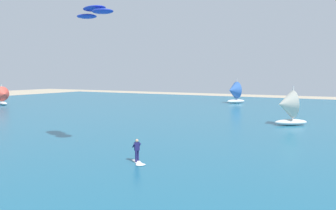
{
  "coord_description": "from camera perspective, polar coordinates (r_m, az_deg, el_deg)",
  "views": [
    {
      "loc": [
        12.14,
        0.26,
        6.4
      ],
      "look_at": [
        -0.61,
        22.84,
        4.13
      ],
      "focal_mm": 37.69,
      "sensor_mm": 36.0,
      "label": 1
    }
  ],
  "objects": [
    {
      "name": "sailboat_mid_right",
      "position": [
        79.45,
        -25.09,
        1.39
      ],
      "size": [
        3.78,
        3.31,
        4.26
      ],
      "color": "silver",
      "rests_on": "ocean"
    },
    {
      "name": "ocean",
      "position": [
        53.37,
        16.11,
        -2.03
      ],
      "size": [
        160.0,
        90.0,
        0.1
      ],
      "primitive_type": "cube",
      "color": "#1E607F",
      "rests_on": "ground"
    },
    {
      "name": "sailboat_far_right",
      "position": [
        77.93,
        10.55,
        2.06
      ],
      "size": [
        4.47,
        4.75,
        5.28
      ],
      "color": "silver",
      "rests_on": "ocean"
    },
    {
      "name": "kitesurfer",
      "position": [
        25.46,
        -4.93,
        -7.95
      ],
      "size": [
        1.85,
        1.7,
        1.67
      ],
      "color": "white",
      "rests_on": "ocean"
    },
    {
      "name": "kite",
      "position": [
        30.64,
        -11.83,
        14.55
      ],
      "size": [
        5.24,
        3.5,
        0.76
      ],
      "color": "#1E33B2"
    },
    {
      "name": "sailboat_far_left",
      "position": [
        45.75,
        18.65,
        -0.37
      ],
      "size": [
        4.37,
        4.08,
        4.86
      ],
      "color": "silver",
      "rests_on": "ocean"
    }
  ]
}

